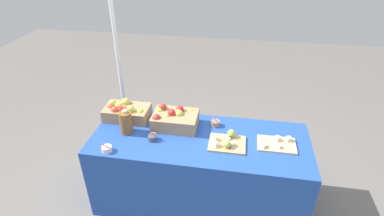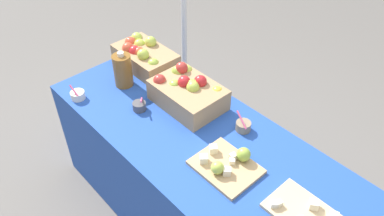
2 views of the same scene
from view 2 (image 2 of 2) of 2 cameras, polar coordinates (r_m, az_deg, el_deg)
The scene contains 9 objects.
table at distance 2.32m, azimuth 1.09°, elevation -10.82°, with size 1.90×0.76×0.74m, color #234CAD.
apple_crate_left at distance 2.55m, azimuth -7.10°, elevation 7.66°, with size 0.42×0.25×0.18m.
apple_crate_middle at distance 2.21m, azimuth -0.64°, elevation 2.41°, with size 0.40×0.29×0.19m.
cutting_board_front at distance 1.89m, azimuth 5.17°, elevation -8.26°, with size 0.31×0.25×0.09m.
cutting_board_back at distance 1.79m, azimuth 16.35°, elevation -14.62°, with size 0.32×0.22×0.06m.
sample_bowl_near at distance 2.22m, azimuth -7.76°, elevation 0.31°, with size 0.08×0.08×0.09m.
sample_bowl_mid at distance 2.08m, azimuth 7.57°, elevation -2.64°, with size 0.10×0.08×0.11m.
sample_bowl_far at distance 2.37m, azimuth -16.52°, elevation 1.84°, with size 0.08×0.08×0.09m.
cider_jug at distance 2.38m, azimuth -10.18°, elevation 5.51°, with size 0.11×0.11×0.23m.
Camera 2 is at (1.05, -1.02, 2.17)m, focal length 36.13 mm.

